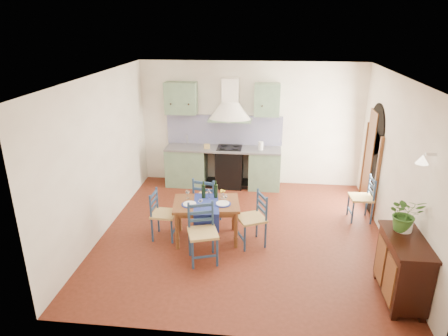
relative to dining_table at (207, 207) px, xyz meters
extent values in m
plane|color=#421A0E|center=(0.61, 0.25, -0.63)|extent=(5.00, 5.00, 0.00)
cube|color=white|center=(0.61, 2.75, 0.77)|extent=(5.00, 0.04, 2.80)
cube|color=gray|center=(-0.84, 2.44, -0.19)|extent=(0.90, 0.60, 0.88)
cube|color=gray|center=(0.96, 2.44, -0.19)|extent=(0.70, 0.60, 0.88)
cube|color=black|center=(0.16, 2.44, -0.19)|extent=(0.60, 0.58, 0.88)
cube|color=slate|center=(0.01, 2.44, 0.27)|extent=(2.60, 0.64, 0.04)
cube|color=silver|center=(-0.84, 2.44, 0.27)|extent=(0.45, 0.40, 0.03)
cylinder|color=silver|center=(-0.84, 2.62, 0.42)|extent=(0.02, 0.02, 0.26)
cube|color=black|center=(0.16, 2.44, 0.30)|extent=(0.55, 0.48, 0.02)
cube|color=black|center=(0.01, 2.49, -0.59)|extent=(2.60, 0.50, 0.08)
cube|color=#0A0956|center=(0.01, 2.72, 0.63)|extent=(2.65, 0.05, 0.68)
cube|color=gray|center=(-0.94, 2.57, 1.37)|extent=(0.70, 0.34, 0.70)
cube|color=gray|center=(0.96, 2.57, 1.37)|extent=(0.55, 0.34, 0.70)
cone|color=white|center=(0.16, 2.50, 1.12)|extent=(0.96, 0.96, 0.40)
cube|color=white|center=(0.16, 2.59, 1.57)|extent=(0.36, 0.30, 0.50)
cube|color=white|center=(3.11, 0.25, 0.77)|extent=(0.04, 5.00, 2.80)
cube|color=black|center=(3.10, 1.65, 0.20)|extent=(0.03, 1.00, 1.65)
cylinder|color=black|center=(3.10, 1.65, 1.02)|extent=(0.03, 1.00, 1.00)
cube|color=brown|center=(3.07, 1.11, 0.20)|extent=(0.06, 0.06, 1.65)
cube|color=brown|center=(3.07, 2.19, 0.20)|extent=(0.06, 0.06, 1.65)
cube|color=brown|center=(3.08, 1.87, 0.35)|extent=(0.04, 0.55, 1.96)
cylinder|color=silver|center=(3.05, -1.09, 1.42)|extent=(0.15, 0.04, 0.04)
cone|color=#FFEDC6|center=(2.95, -1.09, 1.35)|extent=(0.16, 0.16, 0.12)
cube|color=white|center=(-1.89, 0.25, 0.77)|extent=(0.04, 5.00, 2.80)
cube|color=white|center=(0.61, 0.25, 2.18)|extent=(5.00, 5.00, 0.01)
cube|color=brown|center=(0.00, 0.00, 0.05)|extent=(1.21, 0.90, 0.05)
cube|color=brown|center=(0.00, 0.00, -0.01)|extent=(1.08, 0.77, 0.08)
cylinder|color=brown|center=(-0.45, -0.37, -0.30)|extent=(0.06, 0.06, 0.66)
cylinder|color=brown|center=(-0.54, 0.23, -0.30)|extent=(0.06, 0.06, 0.66)
cylinder|color=brown|center=(0.53, -0.23, -0.30)|extent=(0.06, 0.06, 0.66)
cylinder|color=brown|center=(0.44, 0.38, -0.30)|extent=(0.06, 0.06, 0.66)
cube|color=navy|center=(0.00, -0.04, 0.08)|extent=(0.54, 0.89, 0.01)
cube|color=navy|center=(0.05, -0.37, -0.10)|extent=(0.42, 0.08, 0.38)
cylinder|color=navy|center=(-0.27, -0.13, 0.09)|extent=(0.28, 0.28, 0.01)
cylinder|color=white|center=(-0.27, -0.13, 0.10)|extent=(0.22, 0.22, 0.01)
cylinder|color=navy|center=(0.28, -0.05, 0.09)|extent=(0.28, 0.28, 0.01)
cylinder|color=white|center=(0.28, -0.05, 0.10)|extent=(0.22, 0.22, 0.01)
cylinder|color=black|center=(-0.08, 0.18, 0.24)|extent=(0.07, 0.07, 0.32)
cylinder|color=black|center=(0.13, 0.21, 0.24)|extent=(0.07, 0.07, 0.32)
cylinder|color=white|center=(0.25, 0.18, 0.14)|extent=(0.05, 0.05, 0.10)
sphere|color=gold|center=(0.25, 0.18, 0.23)|extent=(0.10, 0.10, 0.10)
cylinder|color=navy|center=(-0.08, -0.92, -0.38)|extent=(0.04, 0.04, 0.49)
cylinder|color=navy|center=(-0.20, -0.55, -0.15)|extent=(0.04, 0.04, 0.96)
cylinder|color=navy|center=(0.28, -0.80, -0.38)|extent=(0.04, 0.04, 0.49)
cylinder|color=navy|center=(0.16, -0.44, -0.15)|extent=(0.04, 0.04, 0.96)
cube|color=tan|center=(0.04, -0.68, -0.12)|extent=(0.56, 0.56, 0.04)
cube|color=navy|center=(-0.02, -0.50, 0.01)|extent=(0.39, 0.15, 0.05)
cube|color=navy|center=(-0.02, -0.50, 0.14)|extent=(0.39, 0.15, 0.05)
cube|color=navy|center=(-0.02, -0.50, 0.26)|extent=(0.39, 0.15, 0.05)
cube|color=navy|center=(0.10, -0.86, -0.44)|extent=(0.37, 0.15, 0.03)
cylinder|color=navy|center=(0.15, 0.73, -0.38)|extent=(0.04, 0.04, 0.49)
cylinder|color=navy|center=(0.08, 0.35, -0.14)|extent=(0.04, 0.04, 0.97)
cylinder|color=navy|center=(-0.23, 0.80, -0.38)|extent=(0.04, 0.04, 0.49)
cylinder|color=navy|center=(-0.30, 0.42, -0.14)|extent=(0.04, 0.04, 0.97)
cube|color=tan|center=(-0.08, 0.58, -0.12)|extent=(0.53, 0.53, 0.04)
cube|color=navy|center=(-0.11, 0.39, 0.02)|extent=(0.41, 0.11, 0.05)
cube|color=navy|center=(-0.11, 0.39, 0.15)|extent=(0.41, 0.11, 0.05)
cube|color=navy|center=(-0.11, 0.39, 0.27)|extent=(0.41, 0.11, 0.05)
cube|color=navy|center=(-0.04, 0.77, -0.43)|extent=(0.39, 0.11, 0.03)
cylinder|color=navy|center=(-0.58, -0.21, -0.40)|extent=(0.04, 0.04, 0.45)
cylinder|color=navy|center=(-0.93, -0.19, -0.19)|extent=(0.04, 0.04, 0.88)
cylinder|color=navy|center=(-0.56, 0.14, -0.40)|extent=(0.04, 0.04, 0.45)
cylinder|color=navy|center=(-0.91, 0.16, -0.19)|extent=(0.04, 0.04, 0.88)
cube|color=tan|center=(-0.74, -0.03, -0.16)|extent=(0.43, 0.43, 0.04)
cube|color=navy|center=(-0.92, -0.02, -0.04)|extent=(0.04, 0.37, 0.04)
cube|color=navy|center=(-0.92, -0.02, 0.08)|extent=(0.04, 0.37, 0.04)
cube|color=navy|center=(-0.92, -0.02, 0.19)|extent=(0.04, 0.37, 0.04)
cube|color=navy|center=(-0.57, -0.03, -0.45)|extent=(0.05, 0.35, 0.02)
cylinder|color=navy|center=(0.53, 0.01, -0.39)|extent=(0.04, 0.04, 0.48)
cylinder|color=navy|center=(0.87, 0.16, -0.16)|extent=(0.04, 0.04, 0.94)
cylinder|color=navy|center=(0.68, -0.33, -0.39)|extent=(0.04, 0.04, 0.48)
cylinder|color=navy|center=(1.02, -0.18, -0.16)|extent=(0.04, 0.04, 0.94)
cube|color=tan|center=(0.77, -0.08, -0.13)|extent=(0.58, 0.58, 0.04)
cube|color=navy|center=(0.94, -0.01, 0.00)|extent=(0.19, 0.37, 0.05)
cube|color=navy|center=(0.94, -0.01, 0.12)|extent=(0.19, 0.37, 0.05)
cube|color=navy|center=(0.94, -0.01, 0.24)|extent=(0.19, 0.37, 0.05)
cube|color=navy|center=(0.60, -0.16, -0.44)|extent=(0.19, 0.35, 0.03)
cylinder|color=navy|center=(2.63, 1.21, -0.40)|extent=(0.04, 0.04, 0.45)
cylinder|color=navy|center=(2.98, 1.23, -0.19)|extent=(0.04, 0.04, 0.88)
cylinder|color=navy|center=(2.65, 0.86, -0.40)|extent=(0.04, 0.04, 0.45)
cylinder|color=navy|center=(3.00, 0.88, -0.19)|extent=(0.04, 0.04, 0.88)
cube|color=tan|center=(2.81, 1.04, -0.16)|extent=(0.43, 0.43, 0.04)
cube|color=navy|center=(2.99, 1.05, -0.04)|extent=(0.05, 0.37, 0.04)
cube|color=navy|center=(2.99, 1.05, 0.07)|extent=(0.05, 0.37, 0.04)
cube|color=navy|center=(2.99, 1.05, 0.19)|extent=(0.05, 0.37, 0.04)
cube|color=navy|center=(2.64, 1.03, -0.45)|extent=(0.05, 0.35, 0.02)
cube|color=black|center=(2.88, -1.29, -0.14)|extent=(0.45, 1.00, 0.82)
cube|color=black|center=(2.88, -1.29, 0.29)|extent=(0.50, 1.05, 0.04)
cube|color=brown|center=(2.65, -1.52, -0.18)|extent=(0.02, 0.38, 0.63)
cube|color=brown|center=(2.65, -1.06, -0.18)|extent=(0.02, 0.38, 0.63)
cube|color=black|center=(2.70, -1.73, -0.59)|extent=(0.08, 0.08, 0.08)
cube|color=black|center=(2.70, -0.85, -0.59)|extent=(0.08, 0.08, 0.08)
cube|color=black|center=(3.05, -1.73, -0.59)|extent=(0.08, 0.08, 0.08)
cube|color=black|center=(3.05, -0.85, -0.59)|extent=(0.08, 0.08, 0.08)
imported|color=#356524|center=(2.88, -1.04, 0.55)|extent=(0.45, 0.39, 0.50)
camera|label=1|loc=(0.97, -6.10, 3.02)|focal=32.00mm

